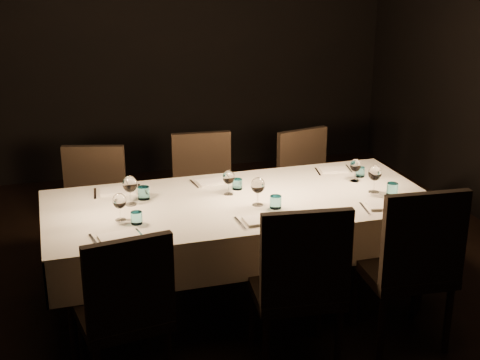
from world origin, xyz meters
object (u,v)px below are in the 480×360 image
object	(u,v)px
chair_far_left	(94,206)
chair_far_center	(204,190)
dining_table	(240,211)
chair_near_left	(125,306)
chair_near_right	(411,261)
chair_far_right	(309,183)
chair_near_center	(299,281)

from	to	relation	value
chair_far_left	chair_far_center	xyz separation A→B (m)	(0.85, 0.07, 0.01)
dining_table	chair_near_left	world-z (taller)	chair_near_left
chair_near_right	chair_far_left	world-z (taller)	chair_near_right
dining_table	chair_far_left	xyz separation A→B (m)	(-0.89, 0.79, -0.16)
chair_far_right	chair_far_center	bearing A→B (deg)	165.31
chair_far_center	chair_near_center	bearing A→B (deg)	-79.89
dining_table	chair_far_left	distance (m)	1.20
chair_near_left	chair_near_center	xyz separation A→B (m)	(0.96, -0.06, 0.03)
chair_far_center	dining_table	bearing A→B (deg)	-82.24
chair_near_center	chair_near_right	world-z (taller)	chair_near_right
chair_near_right	chair_far_left	bearing A→B (deg)	-38.33
dining_table	chair_near_right	bearing A→B (deg)	-43.90
dining_table	chair_near_center	size ratio (longest dim) A/B	2.44
dining_table	chair_far_left	size ratio (longest dim) A/B	2.65
chair_near_center	chair_far_right	bearing A→B (deg)	-107.05
chair_far_right	chair_far_left	bearing A→B (deg)	168.93
chair_far_left	chair_near_right	bearing A→B (deg)	-27.23
chair_near_center	chair_far_center	size ratio (longest dim) A/B	1.07
chair_far_right	chair_near_right	bearing A→B (deg)	-102.28
chair_near_right	chair_far_left	size ratio (longest dim) A/B	1.11
chair_near_center	chair_far_center	bearing A→B (deg)	-78.30
dining_table	chair_near_right	world-z (taller)	chair_near_right
dining_table	chair_far_center	world-z (taller)	chair_far_center
chair_near_left	chair_far_right	xyz separation A→B (m)	(1.68, 1.57, -0.01)
chair_near_center	chair_far_right	xyz separation A→B (m)	(0.72, 1.62, -0.04)
chair_near_left	chair_near_center	world-z (taller)	chair_near_center
chair_near_left	chair_near_center	bearing A→B (deg)	168.26
chair_near_center	chair_far_center	distance (m)	1.67
chair_near_center	chair_far_left	world-z (taller)	chair_near_center
chair_far_left	chair_far_right	world-z (taller)	chair_far_left
chair_near_right	chair_far_right	xyz separation A→B (m)	(0.01, 1.60, -0.05)
chair_far_center	chair_far_left	bearing A→B (deg)	-170.07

